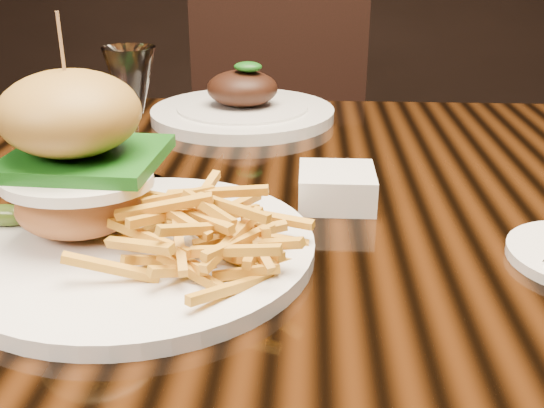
# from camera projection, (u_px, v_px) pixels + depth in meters

# --- Properties ---
(dining_table) EXTENTS (1.60, 0.90, 0.75)m
(dining_table) POSITION_uv_depth(u_px,v_px,m) (286.00, 254.00, 0.76)
(dining_table) COLOR black
(dining_table) RESTS_ON ground
(burger_plate) EXTENTS (0.33, 0.33, 0.22)m
(burger_plate) POSITION_uv_depth(u_px,v_px,m) (121.00, 199.00, 0.58)
(burger_plate) COLOR silver
(burger_plate) RESTS_ON dining_table
(ramekin) EXTENTS (0.10, 0.10, 0.04)m
(ramekin) POSITION_uv_depth(u_px,v_px,m) (337.00, 187.00, 0.70)
(ramekin) COLOR silver
(ramekin) RESTS_ON dining_table
(wine_glass) EXTENTS (0.06, 0.06, 0.16)m
(wine_glass) POSITION_uv_depth(u_px,v_px,m) (132.00, 86.00, 0.72)
(wine_glass) COLOR white
(wine_glass) RESTS_ON dining_table
(far_dish) EXTENTS (0.29, 0.29, 0.09)m
(far_dish) POSITION_uv_depth(u_px,v_px,m) (243.00, 108.00, 1.02)
(far_dish) COLOR silver
(far_dish) RESTS_ON dining_table
(chair_far) EXTENTS (0.49, 0.50, 0.95)m
(chair_far) POSITION_uv_depth(u_px,v_px,m) (280.00, 140.00, 1.63)
(chair_far) COLOR black
(chair_far) RESTS_ON ground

